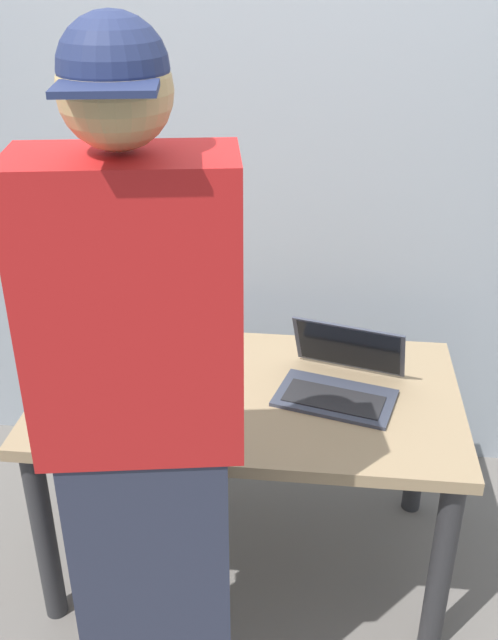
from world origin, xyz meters
TOP-DOWN VIEW (x-y plane):
  - ground_plane at (0.00, 0.00)m, footprint 8.00×8.00m
  - desk at (0.00, 0.00)m, footprint 1.32×0.75m
  - laptop at (0.28, 0.03)m, footprint 0.42×0.38m
  - beer_bottle_green at (-0.44, 0.23)m, footprint 0.07×0.07m
  - beer_bottle_amber at (-0.60, 0.09)m, footprint 0.06×0.06m
  - person_figure at (-0.18, -0.59)m, footprint 0.48×0.34m
  - back_wall at (0.00, 0.71)m, footprint 6.00×0.10m

SIDE VIEW (x-z plane):
  - ground_plane at x=0.00m, z-range 0.00..0.00m
  - desk at x=0.00m, z-range 0.24..0.94m
  - laptop at x=0.28m, z-range 0.65..0.85m
  - beer_bottle_amber at x=-0.60m, z-range 0.66..0.96m
  - beer_bottle_green at x=-0.44m, z-range 0.66..0.97m
  - person_figure at x=-0.18m, z-range 0.02..1.87m
  - back_wall at x=0.00m, z-range 0.00..2.60m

